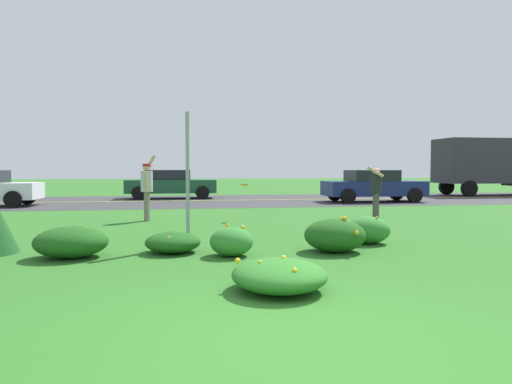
{
  "coord_description": "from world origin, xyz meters",
  "views": [
    {
      "loc": [
        -1.14,
        -3.82,
        1.51
      ],
      "look_at": [
        0.75,
        7.56,
        0.94
      ],
      "focal_mm": 33.19,
      "sensor_mm": 36.0,
      "label": 1
    }
  ],
  "objects_px": {
    "box_truck_black": "(493,164)",
    "car_dark_green_center_right": "(171,184)",
    "person_catcher_dark_shirt": "(376,189)",
    "car_navy_rightmost": "(373,186)",
    "frisbee_orange": "(245,185)",
    "person_thrower_red_cap_gray_shirt": "(147,186)",
    "sign_post_near_path": "(188,179)"
  },
  "relations": [
    {
      "from": "sign_post_near_path",
      "to": "car_navy_rightmost",
      "type": "bearing_deg",
      "value": 52.09
    },
    {
      "from": "sign_post_near_path",
      "to": "person_catcher_dark_shirt",
      "type": "distance_m",
      "value": 6.82
    },
    {
      "from": "sign_post_near_path",
      "to": "frisbee_orange",
      "type": "distance_m",
      "value": 4.66
    },
    {
      "from": "person_catcher_dark_shirt",
      "to": "box_truck_black",
      "type": "xyz_separation_m",
      "value": [
        12.03,
        11.28,
        0.89
      ]
    },
    {
      "from": "car_dark_green_center_right",
      "to": "box_truck_black",
      "type": "relative_size",
      "value": 0.67
    },
    {
      "from": "person_thrower_red_cap_gray_shirt",
      "to": "sign_post_near_path",
      "type": "bearing_deg",
      "value": -77.04
    },
    {
      "from": "person_catcher_dark_shirt",
      "to": "car_navy_rightmost",
      "type": "distance_m",
      "value": 7.82
    },
    {
      "from": "car_dark_green_center_right",
      "to": "box_truck_black",
      "type": "bearing_deg",
      "value": -0.0
    },
    {
      "from": "box_truck_black",
      "to": "car_dark_green_center_right",
      "type": "bearing_deg",
      "value": 180.0
    },
    {
      "from": "person_catcher_dark_shirt",
      "to": "car_navy_rightmost",
      "type": "xyz_separation_m",
      "value": [
        3.03,
        7.21,
        -0.18
      ]
    },
    {
      "from": "person_catcher_dark_shirt",
      "to": "frisbee_orange",
      "type": "height_order",
      "value": "person_catcher_dark_shirt"
    },
    {
      "from": "sign_post_near_path",
      "to": "car_navy_rightmost",
      "type": "distance_m",
      "value": 14.05
    },
    {
      "from": "person_catcher_dark_shirt",
      "to": "car_dark_green_center_right",
      "type": "bearing_deg",
      "value": 118.57
    },
    {
      "from": "person_thrower_red_cap_gray_shirt",
      "to": "car_navy_rightmost",
      "type": "relative_size",
      "value": 0.43
    },
    {
      "from": "person_thrower_red_cap_gray_shirt",
      "to": "box_truck_black",
      "type": "bearing_deg",
      "value": 29.36
    },
    {
      "from": "person_catcher_dark_shirt",
      "to": "sign_post_near_path",
      "type": "bearing_deg",
      "value": -145.33
    },
    {
      "from": "car_navy_rightmost",
      "to": "person_thrower_red_cap_gray_shirt",
      "type": "bearing_deg",
      "value": -146.39
    },
    {
      "from": "car_dark_green_center_right",
      "to": "person_thrower_red_cap_gray_shirt",
      "type": "bearing_deg",
      "value": -92.86
    },
    {
      "from": "frisbee_orange",
      "to": "box_truck_black",
      "type": "distance_m",
      "value": 19.25
    },
    {
      "from": "person_catcher_dark_shirt",
      "to": "box_truck_black",
      "type": "height_order",
      "value": "box_truck_black"
    },
    {
      "from": "box_truck_black",
      "to": "car_navy_rightmost",
      "type": "bearing_deg",
      "value": -155.65
    },
    {
      "from": "car_dark_green_center_right",
      "to": "car_navy_rightmost",
      "type": "relative_size",
      "value": 1.0
    },
    {
      "from": "person_thrower_red_cap_gray_shirt",
      "to": "box_truck_black",
      "type": "relative_size",
      "value": 0.29
    },
    {
      "from": "car_dark_green_center_right",
      "to": "sign_post_near_path",
      "type": "bearing_deg",
      "value": -87.95
    },
    {
      "from": "person_catcher_dark_shirt",
      "to": "car_dark_green_center_right",
      "type": "relative_size",
      "value": 0.35
    },
    {
      "from": "person_thrower_red_cap_gray_shirt",
      "to": "person_catcher_dark_shirt",
      "type": "relative_size",
      "value": 1.21
    },
    {
      "from": "sign_post_near_path",
      "to": "person_catcher_dark_shirt",
      "type": "bearing_deg",
      "value": 34.67
    },
    {
      "from": "person_thrower_red_cap_gray_shirt",
      "to": "car_dark_green_center_right",
      "type": "bearing_deg",
      "value": 87.14
    },
    {
      "from": "person_catcher_dark_shirt",
      "to": "car_navy_rightmost",
      "type": "relative_size",
      "value": 0.35
    },
    {
      "from": "frisbee_orange",
      "to": "car_dark_green_center_right",
      "type": "relative_size",
      "value": 0.06
    },
    {
      "from": "person_catcher_dark_shirt",
      "to": "car_dark_green_center_right",
      "type": "height_order",
      "value": "person_catcher_dark_shirt"
    },
    {
      "from": "person_thrower_red_cap_gray_shirt",
      "to": "frisbee_orange",
      "type": "height_order",
      "value": "person_thrower_red_cap_gray_shirt"
    }
  ]
}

